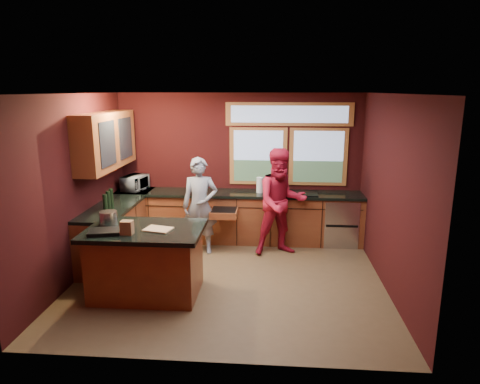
# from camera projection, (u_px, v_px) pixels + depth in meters

# --- Properties ---
(floor) EXTENTS (4.50, 4.50, 0.00)m
(floor) POSITION_uv_depth(u_px,v_px,m) (229.00, 279.00, 6.37)
(floor) COLOR brown
(floor) RESTS_ON ground
(room_shell) EXTENTS (4.52, 4.02, 2.71)m
(room_shell) POSITION_uv_depth(u_px,v_px,m) (190.00, 156.00, 6.31)
(room_shell) COLOR black
(room_shell) RESTS_ON ground
(back_counter) EXTENTS (4.50, 0.64, 0.93)m
(back_counter) POSITION_uv_depth(u_px,v_px,m) (249.00, 217.00, 7.89)
(back_counter) COLOR maroon
(back_counter) RESTS_ON floor
(left_counter) EXTENTS (0.64, 2.30, 0.93)m
(left_counter) POSITION_uv_depth(u_px,v_px,m) (119.00, 228.00, 7.23)
(left_counter) COLOR maroon
(left_counter) RESTS_ON floor
(island) EXTENTS (1.55, 1.05, 0.95)m
(island) POSITION_uv_depth(u_px,v_px,m) (146.00, 261.00, 5.82)
(island) COLOR maroon
(island) RESTS_ON floor
(person_grey) EXTENTS (0.65, 0.46, 1.66)m
(person_grey) POSITION_uv_depth(u_px,v_px,m) (200.00, 206.00, 7.26)
(person_grey) COLOR slate
(person_grey) RESTS_ON floor
(person_red) EXTENTS (1.04, 0.91, 1.82)m
(person_red) POSITION_uv_depth(u_px,v_px,m) (281.00, 202.00, 7.17)
(person_red) COLOR #A51328
(person_red) RESTS_ON floor
(microwave) EXTENTS (0.44, 0.56, 0.28)m
(microwave) POSITION_uv_depth(u_px,v_px,m) (135.00, 183.00, 7.91)
(microwave) COLOR #999999
(microwave) RESTS_ON left_counter
(potted_plant) EXTENTS (0.35, 0.30, 0.39)m
(potted_plant) POSITION_uv_depth(u_px,v_px,m) (278.00, 182.00, 7.75)
(potted_plant) COLOR #999999
(potted_plant) RESTS_ON back_counter
(paper_towel) EXTENTS (0.12, 0.12, 0.28)m
(paper_towel) POSITION_uv_depth(u_px,v_px,m) (260.00, 185.00, 7.74)
(paper_towel) COLOR silver
(paper_towel) RESTS_ON back_counter
(cutting_board) EXTENTS (0.40, 0.32, 0.02)m
(cutting_board) POSITION_uv_depth(u_px,v_px,m) (158.00, 229.00, 5.64)
(cutting_board) COLOR tan
(cutting_board) RESTS_ON island
(stock_pot) EXTENTS (0.24, 0.24, 0.18)m
(stock_pot) POSITION_uv_depth(u_px,v_px,m) (108.00, 218.00, 5.88)
(stock_pot) COLOR silver
(stock_pot) RESTS_ON island
(paper_bag) EXTENTS (0.15, 0.12, 0.18)m
(paper_bag) POSITION_uv_depth(u_px,v_px,m) (127.00, 228.00, 5.46)
(paper_bag) COLOR brown
(paper_bag) RESTS_ON island
(black_tray) EXTENTS (0.46, 0.37, 0.05)m
(black_tray) POSITION_uv_depth(u_px,v_px,m) (105.00, 232.00, 5.50)
(black_tray) COLOR black
(black_tray) RESTS_ON island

